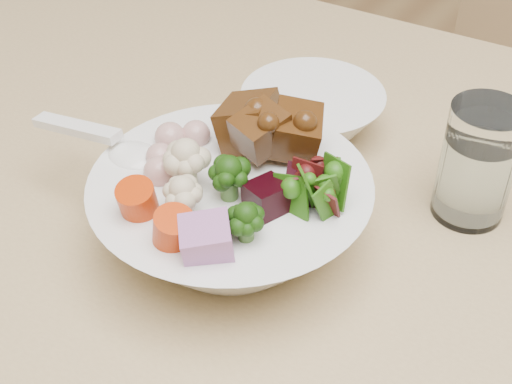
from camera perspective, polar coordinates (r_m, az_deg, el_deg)
food_bowl at (r=0.59m, az=-1.78°, el=-1.33°), size 0.23×0.23×0.13m
soup_spoon at (r=0.62m, az=-10.90°, el=3.35°), size 0.14×0.04×0.03m
water_glass at (r=0.65m, az=17.23°, el=1.92°), size 0.06×0.06×0.11m
side_bowl at (r=0.74m, az=4.50°, el=6.30°), size 0.15×0.15×0.05m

